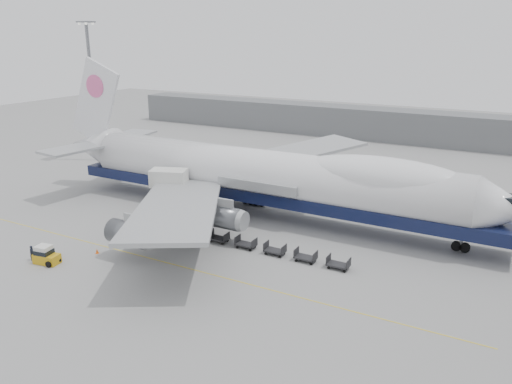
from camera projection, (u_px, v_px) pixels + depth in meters
The scene contains 16 objects.
ground at pixel (214, 246), 57.03m from camera, with size 260.00×260.00×0.00m, color gray.
apron_line at pixel (182, 267), 52.00m from camera, with size 60.00×0.15×0.01m, color gold.
hangar at pixel (339, 121), 119.18m from camera, with size 110.00×8.00×7.00m, color slate.
floodlight_mast at pixel (92, 85), 91.97m from camera, with size 2.40×2.40×25.43m.
airliner at pixel (267, 175), 65.10m from camera, with size 67.00×55.30×19.98m.
catering_truck at pixel (170, 189), 66.52m from camera, with size 5.66×4.73×6.13m.
baggage_tug at pixel (46, 256), 52.60m from camera, with size 2.85×1.83×1.94m.
ground_worker at pixel (32, 253), 53.32m from camera, with size 0.60×0.39×1.63m, color black.
traffic_cone at pixel (97, 251), 55.12m from camera, with size 0.36×0.36×0.54m.
dolly_0 at pixel (169, 227), 61.39m from camera, with size 2.30×1.35×1.30m.
dolly_1 at pixel (193, 232), 59.73m from camera, with size 2.30×1.35×1.30m.
dolly_2 at pixel (219, 238), 58.06m from camera, with size 2.30×1.35×1.30m.
dolly_3 at pixel (246, 244), 56.40m from camera, with size 2.30×1.35×1.30m.
dolly_4 at pixel (275, 250), 54.73m from camera, with size 2.30×1.35×1.30m.
dolly_5 at pixel (306, 257), 53.07m from camera, with size 2.30×1.35×1.30m.
dolly_6 at pixel (338, 264), 51.41m from camera, with size 2.30×1.35×1.30m.
Camera 1 is at (29.35, -43.81, 23.11)m, focal length 35.00 mm.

